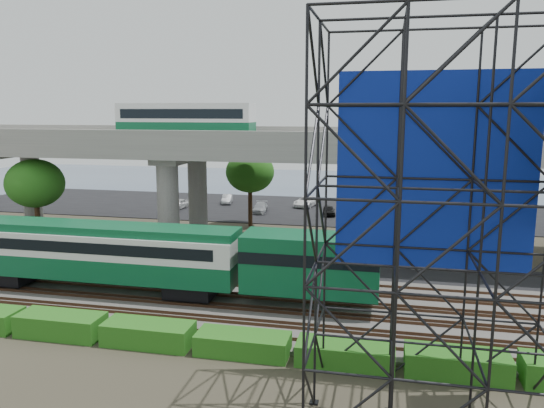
# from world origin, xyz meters

# --- Properties ---
(ground) EXTENTS (140.00, 140.00, 0.00)m
(ground) POSITION_xyz_m (0.00, 0.00, 0.00)
(ground) COLOR #474233
(ground) RESTS_ON ground
(ballast_bed) EXTENTS (90.00, 12.00, 0.20)m
(ballast_bed) POSITION_xyz_m (0.00, 2.00, 0.10)
(ballast_bed) COLOR slate
(ballast_bed) RESTS_ON ground
(service_road) EXTENTS (90.00, 5.00, 0.08)m
(service_road) POSITION_xyz_m (0.00, 10.50, 0.04)
(service_road) COLOR black
(service_road) RESTS_ON ground
(parking_lot) EXTENTS (90.00, 18.00, 0.08)m
(parking_lot) POSITION_xyz_m (0.00, 34.00, 0.04)
(parking_lot) COLOR black
(parking_lot) RESTS_ON ground
(harbor_water) EXTENTS (140.00, 40.00, 0.03)m
(harbor_water) POSITION_xyz_m (0.00, 56.00, 0.01)
(harbor_water) COLOR #3F4F68
(harbor_water) RESTS_ON ground
(rail_tracks) EXTENTS (90.00, 9.52, 0.16)m
(rail_tracks) POSITION_xyz_m (0.00, 2.00, 0.28)
(rail_tracks) COLOR #472D1E
(rail_tracks) RESTS_ON ballast_bed
(commuter_train) EXTENTS (29.30, 3.06, 4.30)m
(commuter_train) POSITION_xyz_m (-8.46, 2.00, 2.88)
(commuter_train) COLOR black
(commuter_train) RESTS_ON rail_tracks
(overpass) EXTENTS (80.00, 12.00, 12.40)m
(overpass) POSITION_xyz_m (-0.70, 16.00, 8.21)
(overpass) COLOR #9E9B93
(overpass) RESTS_ON ground
(scaffold_tower) EXTENTS (9.36, 6.36, 15.00)m
(scaffold_tower) POSITION_xyz_m (9.55, -7.98, 7.47)
(scaffold_tower) COLOR black
(scaffold_tower) RESTS_ON ground
(hedge_strip) EXTENTS (34.60, 1.80, 1.20)m
(hedge_strip) POSITION_xyz_m (1.01, -4.30, 0.56)
(hedge_strip) COLOR #1D6216
(hedge_strip) RESTS_ON ground
(trees) EXTENTS (40.94, 16.94, 7.69)m
(trees) POSITION_xyz_m (-4.67, 16.17, 5.57)
(trees) COLOR #382314
(trees) RESTS_ON ground
(suv) EXTENTS (5.88, 4.18, 1.49)m
(suv) POSITION_xyz_m (-16.47, 11.09, 0.82)
(suv) COLOR black
(suv) RESTS_ON service_road
(parked_cars) EXTENTS (35.19, 9.58, 1.30)m
(parked_cars) POSITION_xyz_m (2.62, 33.89, 0.69)
(parked_cars) COLOR silver
(parked_cars) RESTS_ON parking_lot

